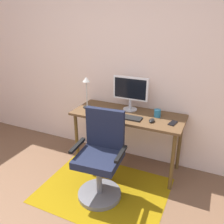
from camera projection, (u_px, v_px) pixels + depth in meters
wall_back at (114, 62)px, 3.13m from camera, size 6.00×0.10×2.60m
area_rug at (104, 190)px, 2.75m from camera, size 1.41×1.08×0.01m
desk at (128, 120)px, 2.95m from camera, size 1.37×0.56×0.76m
monitor at (130, 90)px, 2.94m from camera, size 0.45×0.18×0.43m
keyboard at (124, 117)px, 2.81m from camera, size 0.43×0.13×0.02m
computer_mouse at (152, 120)px, 2.69m from camera, size 0.06×0.10×0.03m
coffee_cup at (157, 113)px, 2.81m from camera, size 0.08×0.08×0.09m
cell_phone at (173, 123)px, 2.65m from camera, size 0.09×0.15×0.01m
desk_lamp at (87, 87)px, 3.00m from camera, size 0.11×0.11×0.41m
office_chair at (101, 161)px, 2.55m from camera, size 0.55×0.48×0.98m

